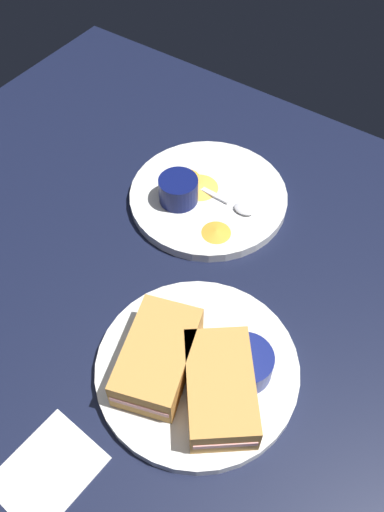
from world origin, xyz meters
TOP-DOWN VIEW (x-y plane):
  - ground_plane at (0.00, 0.00)cm, footprint 110.00×110.00cm
  - plate_sandwich_main at (0.13, -9.66)cm, footprint 25.14×25.14cm
  - sandwich_half_near at (-2.67, -5.79)cm, footprint 14.76×11.22cm
  - sandwich_half_far at (-1.83, -14.02)cm, footprint 14.93×13.98cm
  - ramekin_dark_sauce at (2.68, -14.71)cm, footprint 6.72×6.72cm
  - spoon_by_dark_ramekin at (-0.41, -10.25)cm, footprint 6.84×8.95cm
  - plate_chips_companion at (25.23, 5.37)cm, footprint 24.71×24.71cm
  - ramekin_light_gravy at (21.52, 8.46)cm, footprint 6.03×6.03cm
  - spoon_by_gravy_ramekin at (25.14, 0.22)cm, footprint 2.25×9.87cm
  - plantain_chip_scatter at (23.86, 7.36)cm, footprint 12.12×16.06cm
  - paper_napkin_folded at (-19.39, -2.79)cm, footprint 11.67×9.84cm

SIDE VIEW (x-z plane):
  - ground_plane at x=0.00cm, z-range -3.00..0.00cm
  - paper_napkin_folded at x=-19.39cm, z-range 0.00..0.40cm
  - plate_sandwich_main at x=0.13cm, z-range 0.00..1.60cm
  - plate_chips_companion at x=25.23cm, z-range 0.00..1.60cm
  - plantain_chip_scatter at x=23.86cm, z-range 1.60..2.20cm
  - spoon_by_dark_ramekin at x=-0.41cm, z-range 1.56..2.36cm
  - spoon_by_gravy_ramekin at x=25.14cm, z-range 1.56..2.36cm
  - ramekin_dark_sauce at x=2.68cm, z-range 1.74..5.30cm
  - ramekin_light_gravy at x=21.52cm, z-range 1.75..5.83cm
  - sandwich_half_near at x=-2.67cm, z-range 1.60..6.40cm
  - sandwich_half_far at x=-1.83cm, z-range 1.60..6.40cm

